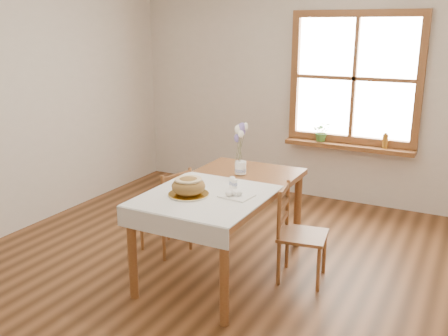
# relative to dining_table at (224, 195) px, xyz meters

# --- Properties ---
(ground) EXTENTS (5.00, 5.00, 0.00)m
(ground) POSITION_rel_dining_table_xyz_m (0.00, -0.30, -0.66)
(ground) COLOR brown
(ground) RESTS_ON ground
(room_walls) EXTENTS (4.60, 5.10, 2.65)m
(room_walls) POSITION_rel_dining_table_xyz_m (0.00, -0.30, 1.04)
(room_walls) COLOR beige
(room_walls) RESTS_ON ground
(window) EXTENTS (1.46, 0.08, 1.46)m
(window) POSITION_rel_dining_table_xyz_m (0.50, 2.17, 0.79)
(window) COLOR brown
(window) RESTS_ON ground
(window_sill) EXTENTS (1.46, 0.20, 0.05)m
(window_sill) POSITION_rel_dining_table_xyz_m (0.50, 2.10, 0.03)
(window_sill) COLOR brown
(window_sill) RESTS_ON ground
(dining_table) EXTENTS (0.90, 1.60, 0.75)m
(dining_table) POSITION_rel_dining_table_xyz_m (0.00, 0.00, 0.00)
(dining_table) COLOR brown
(dining_table) RESTS_ON ground
(table_linen) EXTENTS (0.91, 0.99, 0.01)m
(table_linen) POSITION_rel_dining_table_xyz_m (0.00, -0.30, 0.09)
(table_linen) COLOR white
(table_linen) RESTS_ON dining_table
(chair_left) EXTENTS (0.48, 0.46, 0.79)m
(chair_left) POSITION_rel_dining_table_xyz_m (-0.65, 0.09, -0.27)
(chair_left) COLOR brown
(chair_left) RESTS_ON ground
(chair_right) EXTENTS (0.44, 0.42, 0.79)m
(chair_right) POSITION_rel_dining_table_xyz_m (0.65, 0.14, -0.27)
(chair_right) COLOR brown
(chair_right) RESTS_ON ground
(bread_plate) EXTENTS (0.34, 0.34, 0.02)m
(bread_plate) POSITION_rel_dining_table_xyz_m (-0.11, -0.37, 0.10)
(bread_plate) COLOR white
(bread_plate) RESTS_ON table_linen
(bread_loaf) EXTENTS (0.26, 0.26, 0.14)m
(bread_loaf) POSITION_rel_dining_table_xyz_m (-0.11, -0.37, 0.18)
(bread_loaf) COLOR olive
(bread_loaf) RESTS_ON bread_plate
(egg_napkin) EXTENTS (0.25, 0.22, 0.01)m
(egg_napkin) POSITION_rel_dining_table_xyz_m (0.22, -0.22, 0.10)
(egg_napkin) COLOR white
(egg_napkin) RESTS_ON table_linen
(eggs) EXTENTS (0.20, 0.18, 0.04)m
(eggs) POSITION_rel_dining_table_xyz_m (0.22, -0.22, 0.13)
(eggs) COLOR silver
(eggs) RESTS_ON egg_napkin
(salt_shaker) EXTENTS (0.06, 0.06, 0.09)m
(salt_shaker) POSITION_rel_dining_table_xyz_m (0.09, -0.04, 0.14)
(salt_shaker) COLOR white
(salt_shaker) RESTS_ON table_linen
(pepper_shaker) EXTENTS (0.05, 0.05, 0.08)m
(pepper_shaker) POSITION_rel_dining_table_xyz_m (0.12, -0.05, 0.14)
(pepper_shaker) COLOR white
(pepper_shaker) RESTS_ON table_linen
(flower_vase) EXTENTS (0.11, 0.11, 0.11)m
(flower_vase) POSITION_rel_dining_table_xyz_m (-0.02, 0.35, 0.14)
(flower_vase) COLOR white
(flower_vase) RESTS_ON dining_table
(lavender_bouquet) EXTENTS (0.18, 0.18, 0.33)m
(lavender_bouquet) POSITION_rel_dining_table_xyz_m (-0.02, 0.35, 0.36)
(lavender_bouquet) COLOR #7360AA
(lavender_bouquet) RESTS_ON flower_vase
(potted_plant) EXTENTS (0.27, 0.28, 0.18)m
(potted_plant) POSITION_rel_dining_table_xyz_m (0.18, 2.10, 0.14)
(potted_plant) COLOR #40742E
(potted_plant) RESTS_ON window_sill
(amber_bottle) EXTENTS (0.08, 0.08, 0.17)m
(amber_bottle) POSITION_rel_dining_table_xyz_m (0.90, 2.10, 0.14)
(amber_bottle) COLOR #9C641C
(amber_bottle) RESTS_ON window_sill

